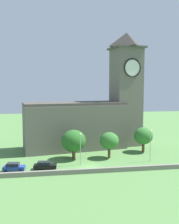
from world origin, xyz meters
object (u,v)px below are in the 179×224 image
(tree_riverside_west, at_px, (74,141))
(car_blue, at_px, (14,167))
(streetlamp_west_mid, at_px, (80,144))
(tree_riverside_east, at_px, (143,136))
(streetlamp_central, at_px, (150,141))
(tree_churchyard, at_px, (109,141))
(church, at_px, (93,112))
(car_black, at_px, (45,165))

(tree_riverside_west, bearing_deg, car_blue, -151.17)
(streetlamp_west_mid, xyz_separation_m, tree_riverside_east, (18.09, 8.86, -0.46))
(streetlamp_west_mid, height_order, tree_riverside_east, streetlamp_west_mid)
(streetlamp_west_mid, relative_size, tree_riverside_west, 1.01)
(streetlamp_central, distance_m, tree_churchyard, 9.88)
(church, xyz_separation_m, car_blue, (-19.82, -18.95, -9.19))
(tree_riverside_west, bearing_deg, tree_churchyard, -2.90)
(tree_churchyard, bearing_deg, tree_riverside_east, 22.47)
(car_black, height_order, tree_riverside_west, tree_riverside_west)
(car_black, relative_size, tree_riverside_east, 0.75)
(church, height_order, car_black, church)
(streetlamp_west_mid, bearing_deg, tree_churchyard, 30.67)
(streetlamp_central, xyz_separation_m, tree_riverside_east, (1.71, 8.90, -0.65))
(streetlamp_west_mid, bearing_deg, car_black, -166.38)
(car_blue, xyz_separation_m, tree_churchyard, (21.85, 6.79, 3.36))
(car_black, height_order, tree_riverside_east, tree_riverside_east)
(streetlamp_west_mid, distance_m, tree_riverside_west, 5.11)
(tree_riverside_west, bearing_deg, church, 60.29)
(church, xyz_separation_m, car_black, (-13.46, -18.60, -9.24))
(tree_churchyard, distance_m, tree_riverside_east, 11.28)
(streetlamp_central, bearing_deg, tree_churchyard, 152.22)
(church, relative_size, car_black, 7.14)
(car_blue, relative_size, streetlamp_central, 0.61)
(car_black, xyz_separation_m, tree_riverside_west, (6.78, 6.88, 3.61))
(car_black, relative_size, tree_riverside_west, 0.69)
(car_blue, bearing_deg, tree_riverside_east, 18.98)
(tree_churchyard, bearing_deg, car_black, -157.42)
(car_blue, distance_m, streetlamp_west_mid, 14.88)
(church, bearing_deg, tree_riverside_west, -119.71)
(car_blue, xyz_separation_m, streetlamp_central, (30.56, 2.20, 4.08))
(streetlamp_west_mid, relative_size, tree_riverside_east, 1.09)
(tree_riverside_west, xyz_separation_m, tree_churchyard, (8.72, -0.44, -0.18))
(streetlamp_central, bearing_deg, car_blue, -175.89)
(car_black, xyz_separation_m, tree_churchyard, (15.49, 6.44, 3.42))
(streetlamp_west_mid, xyz_separation_m, streetlamp_central, (16.38, -0.05, 0.19))
(tree_riverside_east, bearing_deg, church, 147.78)
(streetlamp_central, bearing_deg, tree_riverside_east, 79.12)
(car_blue, distance_m, tree_riverside_east, 34.30)
(tree_riverside_east, bearing_deg, tree_riverside_west, -168.57)
(car_black, distance_m, tree_riverside_west, 10.31)
(streetlamp_central, distance_m, tree_riverside_west, 18.15)
(streetlamp_west_mid, height_order, tree_riverside_west, streetlamp_west_mid)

